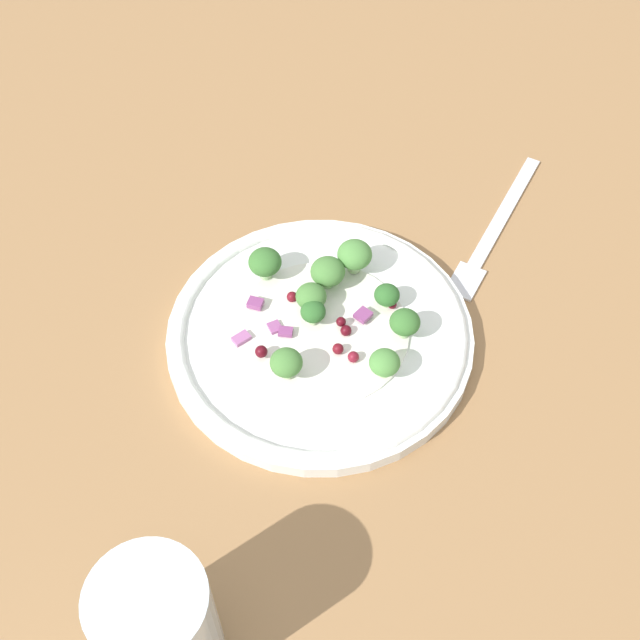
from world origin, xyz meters
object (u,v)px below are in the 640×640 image
plate (320,334)px  water_glass (158,627)px  fork (493,232)px  broccoli_floret_2 (316,316)px  broccoli_floret_0 (405,323)px  broccoli_floret_1 (286,363)px

plate → water_glass: bearing=-139.7°
plate → fork: 19.08cm
broccoli_floret_2 → water_glass: size_ratio=0.20×
broccoli_floret_0 → water_glass: (-25.29, -13.25, 2.00)cm
plate → broccoli_floret_0: broccoli_floret_0 is taller
broccoli_floret_2 → fork: broccoli_floret_2 is taller
fork → plate: bearing=-171.1°
broccoli_floret_1 → fork: 23.93cm
water_glass → fork: bearing=27.0°
broccoli_floret_2 → fork: bearing=7.4°
plate → broccoli_floret_1: 5.50cm
broccoli_floret_1 → broccoli_floret_2: size_ratio=1.24×
fork → broccoli_floret_0: bearing=-154.2°
broccoli_floret_1 → water_glass: 21.05cm
broccoli_floret_1 → broccoli_floret_0: bearing=-5.0°
broccoli_floret_2 → broccoli_floret_0: bearing=-35.3°
broccoli_floret_0 → plate: bearing=147.7°
broccoli_floret_1 → fork: broccoli_floret_1 is taller
fork → water_glass: water_glass is taller
plate → broccoli_floret_2: broccoli_floret_2 is taller
plate → water_glass: 26.22cm
plate → broccoli_floret_2: 1.93cm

